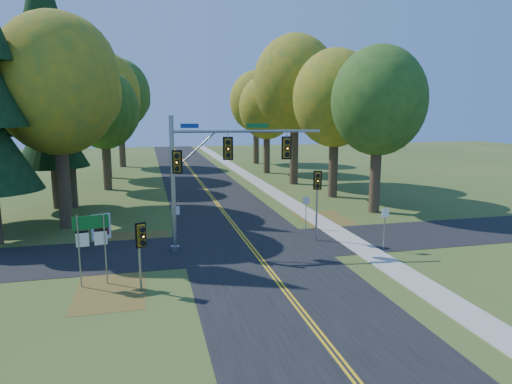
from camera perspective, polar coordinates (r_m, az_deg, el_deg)
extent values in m
plane|color=#364C1B|center=(25.13, 0.29, -8.07)|extent=(160.00, 160.00, 0.00)
cube|color=black|center=(25.13, 0.29, -8.05)|extent=(8.00, 160.00, 0.02)
cube|color=black|center=(26.98, -0.73, -6.76)|extent=(60.00, 6.00, 0.02)
cube|color=gold|center=(25.10, 0.07, -8.03)|extent=(0.10, 160.00, 0.01)
cube|color=gold|center=(25.15, 0.52, -8.00)|extent=(0.10, 160.00, 0.01)
cube|color=#9E998E|center=(27.21, 13.16, -6.84)|extent=(1.60, 160.00, 0.06)
cube|color=brown|center=(28.29, -14.69, -6.30)|extent=(4.00, 6.00, 0.00)
cube|color=brown|center=(32.71, 9.40, -3.89)|extent=(3.50, 8.00, 0.00)
cube|color=brown|center=(21.72, -17.67, -11.54)|extent=(3.00, 5.00, 0.00)
cylinder|color=#38281C|center=(33.24, -22.93, 1.59)|extent=(0.86, 0.86, 6.75)
ellipsoid|color=#AF8917|center=(32.98, -23.68, 12.25)|extent=(8.00, 8.00, 9.20)
sphere|color=#AF8917|center=(33.91, -20.53, 11.02)|extent=(4.80, 4.80, 4.80)
sphere|color=#AF8917|center=(32.51, -26.53, 13.51)|extent=(4.40, 4.40, 4.40)
cylinder|color=#38281C|center=(36.55, 14.69, 2.23)|extent=(0.83, 0.83, 6.08)
ellipsoid|color=#406820|center=(36.24, 15.09, 10.96)|extent=(7.20, 7.20, 8.28)
sphere|color=#406820|center=(37.88, 16.19, 9.77)|extent=(4.32, 4.32, 4.32)
sphere|color=#406820|center=(35.04, 13.86, 12.24)|extent=(3.96, 3.96, 3.96)
cylinder|color=#38281C|center=(40.05, -22.26, 3.44)|extent=(0.89, 0.89, 7.42)
ellipsoid|color=#AF8917|center=(39.93, -22.92, 13.06)|extent=(8.60, 8.60, 9.89)
sphere|color=#AF8917|center=(40.94, -20.13, 11.94)|extent=(5.16, 5.16, 5.16)
sphere|color=#AF8917|center=(39.41, -25.44, 14.19)|extent=(4.73, 4.73, 4.73)
cylinder|color=#38281C|center=(42.36, 9.64, 3.61)|extent=(0.84, 0.84, 6.30)
ellipsoid|color=#AF8917|center=(42.12, 9.88, 11.49)|extent=(7.60, 7.60, 8.74)
sphere|color=#AF8917|center=(43.76, 11.10, 10.40)|extent=(4.56, 4.56, 4.56)
sphere|color=#AF8917|center=(40.93, 8.59, 12.63)|extent=(4.18, 4.18, 4.18)
cylinder|color=#38281C|center=(48.00, -18.17, 3.59)|extent=(0.81, 0.81, 5.62)
ellipsoid|color=#406820|center=(47.73, -18.52, 9.80)|extent=(6.80, 6.80, 7.82)
sphere|color=#406820|center=(48.66, -16.76, 9.08)|extent=(4.08, 4.08, 4.08)
sphere|color=#406820|center=(47.18, -20.09, 10.53)|extent=(3.74, 3.74, 3.74)
cylinder|color=#38281C|center=(49.45, 4.79, 5.42)|extent=(0.90, 0.90, 7.65)
ellipsoid|color=#AF8917|center=(49.37, 4.91, 13.43)|extent=(8.80, 8.80, 10.12)
sphere|color=#AF8917|center=(51.15, 6.33, 12.30)|extent=(5.28, 5.28, 5.28)
sphere|color=#AF8917|center=(48.13, 3.47, 14.59)|extent=(4.84, 4.84, 4.84)
cylinder|color=#38281C|center=(56.62, -18.15, 5.20)|extent=(0.87, 0.87, 6.98)
ellipsoid|color=#AF8917|center=(56.49, -18.51, 11.63)|extent=(8.20, 8.20, 9.43)
sphere|color=#AF8917|center=(57.59, -16.71, 10.87)|extent=(4.92, 4.92, 4.92)
sphere|color=#AF8917|center=(55.84, -20.13, 12.41)|extent=(4.51, 4.51, 4.51)
cylinder|color=#38281C|center=(58.14, 1.35, 5.26)|extent=(0.82, 0.82, 5.85)
ellipsoid|color=#AF8917|center=(57.94, 1.37, 10.56)|extent=(7.00, 7.00, 8.05)
sphere|color=#AF8917|center=(59.32, 2.43, 9.87)|extent=(4.20, 4.20, 4.20)
sphere|color=#AF8917|center=(56.96, 0.35, 11.28)|extent=(3.85, 3.85, 3.85)
cylinder|color=#38281C|center=(67.39, -16.44, 6.09)|extent=(0.88, 0.88, 7.20)
ellipsoid|color=#406820|center=(67.30, -16.72, 11.65)|extent=(8.40, 8.40, 9.66)
sphere|color=#406820|center=(68.47, -15.20, 10.99)|extent=(5.04, 5.04, 5.04)
sphere|color=#406820|center=(66.58, -18.08, 12.33)|extent=(4.62, 4.62, 4.62)
cylinder|color=#38281C|center=(68.75, 0.01, 6.29)|extent=(0.85, 0.85, 6.53)
ellipsoid|color=#AF8917|center=(68.62, 0.01, 11.29)|extent=(7.80, 7.80, 8.97)
sphere|color=#AF8917|center=(70.12, 1.04, 10.63)|extent=(4.68, 4.68, 4.68)
sphere|color=#AF8917|center=(67.57, -0.98, 11.97)|extent=(4.29, 4.29, 4.29)
cylinder|color=#38281C|center=(40.31, -23.80, 0.50)|extent=(0.50, 0.50, 3.42)
cone|color=black|center=(39.88, -24.26, 6.79)|extent=(5.60, 5.60, 5.45)
cone|color=black|center=(39.91, -24.67, 12.38)|extent=(4.57, 4.57, 5.45)
cone|color=black|center=(40.31, -25.09, 17.90)|extent=(3.55, 3.55, 5.45)
cylinder|color=gray|center=(25.54, -10.32, 0.85)|extent=(0.24, 0.24, 7.61)
cylinder|color=gray|center=(26.36, -10.06, -6.98)|extent=(0.48, 0.48, 0.33)
cylinder|color=gray|center=(25.22, -1.18, 7.60)|extent=(8.09, 1.29, 0.15)
cylinder|color=gray|center=(25.24, -7.73, 5.04)|extent=(2.45, 0.44, 2.25)
cylinder|color=gray|center=(25.17, -3.54, 7.14)|extent=(0.04, 0.04, 0.39)
cube|color=#72590C|center=(25.22, -3.52, 5.46)|extent=(0.41, 0.37, 1.09)
cube|color=black|center=(25.22, -3.52, 5.46)|extent=(0.56, 0.11, 1.28)
sphere|color=orange|center=(24.97, -3.50, 5.41)|extent=(0.20, 0.20, 0.20)
cylinder|color=black|center=(24.95, -3.51, 6.21)|extent=(0.28, 0.21, 0.26)
cylinder|color=black|center=(24.97, -3.50, 5.41)|extent=(0.28, 0.21, 0.26)
cylinder|color=black|center=(25.00, -3.50, 4.62)|extent=(0.28, 0.21, 0.26)
cylinder|color=gray|center=(25.50, 3.86, 7.17)|extent=(0.04, 0.04, 0.39)
cube|color=#72590C|center=(25.54, 3.84, 5.51)|extent=(0.41, 0.37, 1.09)
cube|color=black|center=(25.54, 3.84, 5.51)|extent=(0.56, 0.11, 1.28)
sphere|color=orange|center=(25.30, 3.93, 5.47)|extent=(0.20, 0.20, 0.20)
cylinder|color=black|center=(25.27, 3.94, 6.25)|extent=(0.28, 0.21, 0.26)
cylinder|color=black|center=(25.30, 3.93, 5.47)|extent=(0.28, 0.21, 0.26)
cylinder|color=black|center=(25.33, 3.92, 4.68)|extent=(0.28, 0.21, 0.26)
cube|color=#72590C|center=(25.18, -9.82, 3.73)|extent=(0.41, 0.37, 1.09)
cube|color=black|center=(25.18, -9.82, 3.73)|extent=(0.56, 0.11, 1.28)
sphere|color=orange|center=(24.93, -9.86, 3.67)|extent=(0.20, 0.20, 0.20)
cylinder|color=black|center=(24.90, -9.89, 4.46)|extent=(0.28, 0.21, 0.26)
cylinder|color=black|center=(24.93, -9.86, 3.67)|extent=(0.28, 0.21, 0.26)
cylinder|color=black|center=(24.97, -9.84, 2.88)|extent=(0.28, 0.21, 0.26)
cube|color=navy|center=(25.16, -8.31, 8.19)|extent=(0.97, 0.18, 0.24)
cube|color=#0C5926|center=(25.26, 0.18, 8.30)|extent=(1.19, 0.21, 0.24)
cylinder|color=gray|center=(27.88, 7.60, -1.81)|extent=(0.12, 0.12, 4.25)
cube|color=#72590C|center=(27.38, 7.70, 1.46)|extent=(0.40, 0.38, 0.97)
cube|color=black|center=(27.38, 7.70, 1.46)|extent=(0.49, 0.18, 1.14)
sphere|color=orange|center=(27.16, 7.73, 1.39)|extent=(0.17, 0.17, 0.17)
cylinder|color=black|center=(27.12, 7.75, 2.04)|extent=(0.27, 0.22, 0.23)
cylinder|color=black|center=(27.16, 7.73, 1.39)|extent=(0.27, 0.22, 0.23)
cylinder|color=black|center=(27.21, 7.72, 0.75)|extent=(0.27, 0.22, 0.23)
cylinder|color=gray|center=(20.76, -14.32, -7.93)|extent=(0.11, 0.11, 3.05)
cube|color=#72590C|center=(20.27, -14.22, -5.26)|extent=(0.41, 0.39, 0.95)
cube|color=black|center=(20.27, -14.22, -5.26)|extent=(0.47, 0.22, 1.13)
sphere|color=orange|center=(20.08, -13.98, -5.40)|extent=(0.17, 0.17, 0.17)
cylinder|color=black|center=(20.00, -14.02, -4.56)|extent=(0.27, 0.23, 0.23)
cylinder|color=black|center=(20.08, -13.98, -5.40)|extent=(0.27, 0.23, 0.23)
cylinder|color=black|center=(20.16, -13.94, -6.24)|extent=(0.27, 0.23, 0.23)
cylinder|color=gray|center=(21.92, -21.23, -6.95)|extent=(0.07, 0.07, 3.34)
cylinder|color=gray|center=(21.96, -18.32, -6.74)|extent=(0.07, 0.07, 3.34)
cube|color=#0C591F|center=(21.64, -19.98, -3.57)|extent=(1.54, 0.30, 0.61)
cube|color=silver|center=(21.64, -19.98, -3.57)|extent=(1.32, 0.23, 0.09)
cube|color=silver|center=(21.82, -20.88, -5.64)|extent=(0.56, 0.14, 0.61)
cube|color=black|center=(21.72, -20.94, -4.70)|extent=(0.55, 0.10, 0.11)
cube|color=silver|center=(21.85, -18.83, -5.49)|extent=(0.56, 0.14, 0.61)
cube|color=black|center=(21.76, -18.89, -4.55)|extent=(0.55, 0.10, 0.11)
cube|color=white|center=(29.76, -18.81, -4.13)|extent=(1.13, 0.60, 1.60)
cube|color=maroon|center=(29.66, -18.76, -4.08)|extent=(0.83, 0.36, 1.16)
cube|color=white|center=(29.80, -19.55, -5.48)|extent=(0.09, 0.09, 0.27)
cube|color=white|center=(30.05, -17.93, -5.25)|extent=(0.09, 0.09, 0.27)
cylinder|color=gray|center=(30.73, 6.27, -2.55)|extent=(0.05, 0.05, 2.27)
cube|color=silver|center=(30.54, 6.29, -1.05)|extent=(0.42, 0.18, 0.46)
cylinder|color=gray|center=(26.93, 15.75, -4.43)|extent=(0.06, 0.06, 2.51)
cube|color=silver|center=(26.71, 15.87, -2.55)|extent=(0.48, 0.10, 0.51)
cylinder|color=gray|center=(27.16, -9.97, -4.13)|extent=(0.06, 0.06, 2.47)
cube|color=silver|center=(26.93, -10.03, -2.29)|extent=(0.47, 0.11, 0.50)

